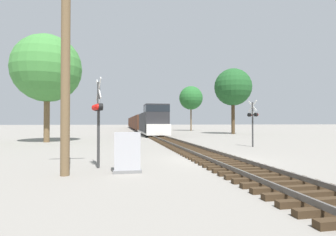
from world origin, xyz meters
TOP-DOWN VIEW (x-y plane):
  - ground_plane at (0.00, 0.00)m, footprint 400.00×400.00m
  - rail_track_bed at (0.00, -0.00)m, footprint 2.60×160.00m
  - freight_train at (0.00, 54.18)m, footprint 3.12×72.03m
  - crossing_signal_near at (-5.76, -1.36)m, footprint 0.55×1.01m
  - crossing_signal_far at (5.60, 6.30)m, footprint 0.56×1.01m
  - relay_cabinet at (-4.54, -2.53)m, footprint 1.10×0.69m
  - utility_pole at (-6.80, -2.79)m, footprint 1.80×0.33m
  - tree_far_right at (-11.88, 14.52)m, footprint 6.62×6.62m
  - tree_mid_background at (13.84, 28.07)m, footprint 6.21×6.21m
  - tree_deep_background at (11.45, 45.68)m, footprint 5.46×5.46m

SIDE VIEW (x-z plane):
  - ground_plane at x=0.00m, z-range 0.00..0.00m
  - rail_track_bed at x=0.00m, z-range -0.02..0.29m
  - relay_cabinet at x=-4.54m, z-range -0.01..1.54m
  - freight_train at x=0.00m, z-range -0.33..4.02m
  - crossing_signal_far at x=5.60m, z-range 0.44..4.16m
  - crossing_signal_near at x=-5.76m, z-range 0.47..4.33m
  - utility_pole at x=-6.80m, z-range 0.10..8.65m
  - tree_far_right at x=-11.88m, z-range 1.96..12.55m
  - tree_deep_background at x=11.45m, z-range 2.43..12.77m
  - tree_mid_background at x=13.84m, z-range 2.34..13.30m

